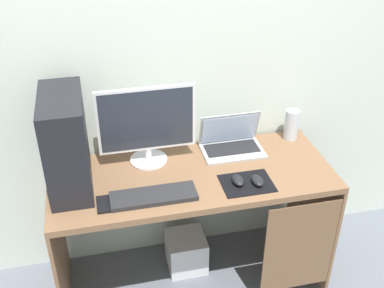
{
  "coord_description": "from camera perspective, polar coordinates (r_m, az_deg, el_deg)",
  "views": [
    {
      "loc": [
        -0.45,
        -1.98,
        2.2
      ],
      "look_at": [
        0.0,
        0.0,
        0.95
      ],
      "focal_mm": 44.42,
      "sensor_mm": 36.0,
      "label": 1
    }
  ],
  "objects": [
    {
      "name": "mouse_left",
      "position": [
        2.41,
        5.53,
        -4.35
      ],
      "size": [
        0.06,
        0.1,
        0.03
      ],
      "primitive_type": "ellipsoid",
      "color": "black",
      "rests_on": "mousepad"
    },
    {
      "name": "keyboard",
      "position": [
        2.32,
        -4.64,
        -6.25
      ],
      "size": [
        0.42,
        0.14,
        0.02
      ],
      "primitive_type": "cube",
      "color": "#232326",
      "rests_on": "desk"
    },
    {
      "name": "mousepad",
      "position": [
        2.42,
        6.6,
        -4.7
      ],
      "size": [
        0.26,
        0.2,
        0.0
      ],
      "primitive_type": "cube",
      "color": "black",
      "rests_on": "desk"
    },
    {
      "name": "desk",
      "position": [
        2.57,
        0.49,
        -6.46
      ],
      "size": [
        1.48,
        0.6,
        0.77
      ],
      "color": "brown",
      "rests_on": "ground_plane"
    },
    {
      "name": "wall_back",
      "position": [
        2.53,
        -1.71,
        10.82
      ],
      "size": [
        4.0,
        0.05,
        2.6
      ],
      "color": "beige",
      "rests_on": "ground_plane"
    },
    {
      "name": "ground_plane",
      "position": [
        2.99,
        0.0,
        -15.65
      ],
      "size": [
        8.0,
        8.0,
        0.0
      ],
      "primitive_type": "plane",
      "color": "slate"
    },
    {
      "name": "monitor",
      "position": [
        2.47,
        -5.44,
        2.28
      ],
      "size": [
        0.51,
        0.2,
        0.44
      ],
      "color": "silver",
      "rests_on": "desk"
    },
    {
      "name": "cell_phone",
      "position": [
        2.31,
        -10.51,
        -7.13
      ],
      "size": [
        0.07,
        0.13,
        0.01
      ],
      "primitive_type": "cube",
      "color": "black",
      "rests_on": "desk"
    },
    {
      "name": "speaker",
      "position": [
        2.8,
        11.85,
        2.29
      ],
      "size": [
        0.08,
        0.08,
        0.18
      ],
      "primitive_type": "cylinder",
      "color": "#B7BCC6",
      "rests_on": "desk"
    },
    {
      "name": "pc_tower",
      "position": [
        2.35,
        -14.88,
        0.12
      ],
      "size": [
        0.2,
        0.43,
        0.49
      ],
      "primitive_type": "cube",
      "color": "black",
      "rests_on": "desk"
    },
    {
      "name": "laptop",
      "position": [
        2.67,
        4.75,
        0.15
      ],
      "size": [
        0.34,
        0.22,
        0.21
      ],
      "color": "#9EA3A8",
      "rests_on": "desk"
    },
    {
      "name": "subwoofer",
      "position": [
        2.98,
        -0.69,
        -12.77
      ],
      "size": [
        0.23,
        0.23,
        0.23
      ],
      "primitive_type": "cube",
      "color": "silver",
      "rests_on": "ground_plane"
    },
    {
      "name": "mouse_right",
      "position": [
        2.42,
        7.87,
        -4.37
      ],
      "size": [
        0.06,
        0.1,
        0.03
      ],
      "primitive_type": "ellipsoid",
      "color": "black",
      "rests_on": "mousepad"
    }
  ]
}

